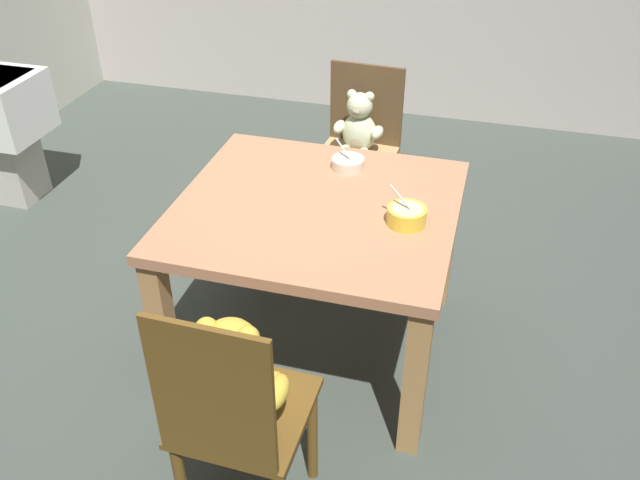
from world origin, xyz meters
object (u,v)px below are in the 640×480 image
at_px(porridge_bowl_yellow_near_right, 407,215).
at_px(teddy_chair_near_front, 236,394).
at_px(teddy_chair_far_center, 358,145).
at_px(porridge_bowl_cream_far_center, 348,163).
at_px(dining_table, 317,229).

bearing_deg(porridge_bowl_yellow_near_right, teddy_chair_near_front, -112.45).
xyz_separation_m(teddy_chair_far_center, teddy_chair_near_front, (0.04, -1.73, 0.05)).
bearing_deg(teddy_chair_far_center, porridge_bowl_cream_far_center, 11.93).
relative_size(teddy_chair_near_front, porridge_bowl_cream_far_center, 7.05).
distance_m(dining_table, porridge_bowl_yellow_near_right, 0.38).
distance_m(teddy_chair_far_center, porridge_bowl_yellow_near_right, 1.00).
height_order(dining_table, porridge_bowl_cream_far_center, porridge_bowl_cream_far_center).
height_order(teddy_chair_near_front, porridge_bowl_cream_far_center, teddy_chair_near_front).
xyz_separation_m(teddy_chair_far_center, porridge_bowl_cream_far_center, (0.08, -0.55, 0.19)).
xyz_separation_m(dining_table, teddy_chair_far_center, (-0.03, 0.86, -0.05)).
bearing_deg(porridge_bowl_yellow_near_right, teddy_chair_far_center, 112.77).
bearing_deg(dining_table, porridge_bowl_yellow_near_right, -6.85).
relative_size(teddy_chair_far_center, porridge_bowl_yellow_near_right, 6.15).
height_order(teddy_chair_far_center, porridge_bowl_yellow_near_right, teddy_chair_far_center).
xyz_separation_m(teddy_chair_near_front, porridge_bowl_yellow_near_right, (0.34, 0.83, 0.15)).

